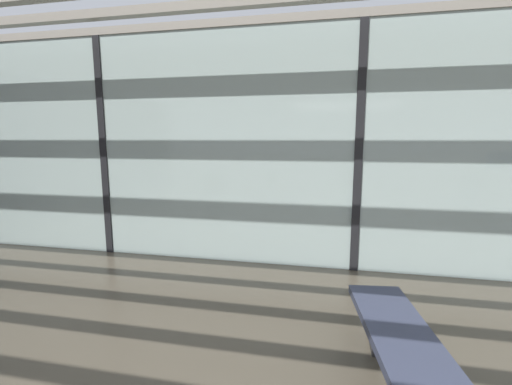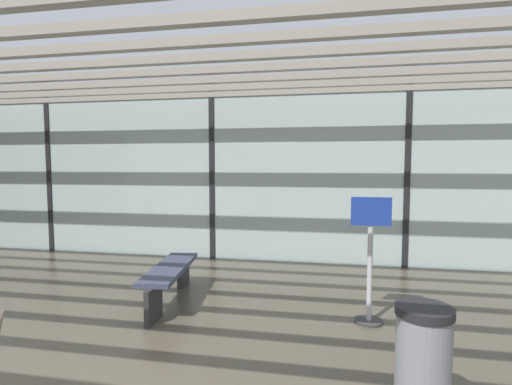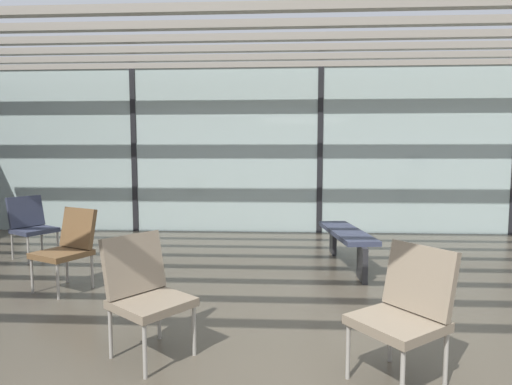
{
  "view_description": "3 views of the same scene",
  "coord_description": "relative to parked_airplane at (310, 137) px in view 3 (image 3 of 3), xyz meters",
  "views": [
    {
      "loc": [
        -0.35,
        0.76,
        1.67
      ],
      "look_at": [
        -1.58,
        6.61,
        0.74
      ],
      "focal_mm": 24.24,
      "sensor_mm": 36.0,
      "label": 1
    },
    {
      "loc": [
        2.15,
        -1.76,
        1.81
      ],
      "look_at": [
        0.99,
        4.44,
        1.34
      ],
      "focal_mm": 26.71,
      "sensor_mm": 36.0,
      "label": 2
    },
    {
      "loc": [
        -0.76,
        -2.61,
        1.46
      ],
      "look_at": [
        -1.18,
        5.16,
        0.75
      ],
      "focal_mm": 29.21,
      "sensor_mm": 36.0,
      "label": 3
    }
  ],
  "objects": [
    {
      "name": "window_mullion_0",
      "position": [
        -3.76,
        -5.92,
        -0.52
      ],
      "size": [
        0.1,
        0.12,
        3.05
      ],
      "primitive_type": "cube",
      "color": "black",
      "rests_on": "ground"
    },
    {
      "name": "parked_airplane",
      "position": [
        0.0,
        0.0,
        0.0
      ],
      "size": [
        11.78,
        4.1,
        4.1
      ],
      "color": "silver",
      "rests_on": "ground"
    },
    {
      "name": "window_mullion_1",
      "position": [
        -0.26,
        -5.92,
        -0.52
      ],
      "size": [
        0.1,
        0.12,
        3.05
      ],
      "primitive_type": "cube",
      "color": "black",
      "rests_on": "ground"
    },
    {
      "name": "lounge_chair_4",
      "position": [
        -4.52,
        -8.1,
        -1.56
      ],
      "size": [
        0.7,
        0.68,
        0.87
      ],
      "rotation": [
        0.0,
        0.0,
        1.04
      ],
      "color": "#33384C",
      "rests_on": "ground"
    },
    {
      "name": "waiting_bench",
      "position": [
        -0.13,
        -8.27,
        -1.69
      ],
      "size": [
        0.58,
        1.69,
        0.47
      ],
      "rotation": [
        0.0,
        0.0,
        1.69
      ],
      "color": "#33384C",
      "rests_on": "ground"
    },
    {
      "name": "lounge_chair_2",
      "position": [
        -1.99,
        -10.83,
        -1.56
      ],
      "size": [
        0.71,
        0.7,
        0.87
      ],
      "rotation": [
        0.0,
        0.0,
        0.91
      ],
      "color": "#7F705B",
      "rests_on": "ground"
    },
    {
      "name": "ground_plane",
      "position": [
        -0.26,
        -11.12,
        -2.05
      ],
      "size": [
        60.0,
        60.0,
        0.0
      ],
      "primitive_type": "plane",
      "color": "#4C4438"
    },
    {
      "name": "lounge_chair_3",
      "position": [
        -0.2,
        -11.1,
        -1.56
      ],
      "size": [
        0.71,
        0.7,
        0.87
      ],
      "rotation": [
        0.0,
        0.0,
        5.35
      ],
      "color": "#7F705B",
      "rests_on": "ground"
    },
    {
      "name": "lounge_chair_0",
      "position": [
        -3.3,
        -9.4,
        -1.56
      ],
      "size": [
        0.66,
        0.68,
        0.87
      ],
      "rotation": [
        0.0,
        0.0,
        5.84
      ],
      "color": "brown",
      "rests_on": "ground"
    },
    {
      "name": "glass_curtain_wall",
      "position": [
        -0.26,
        -5.92,
        -0.52
      ],
      "size": [
        14.0,
        0.08,
        3.05
      ],
      "primitive_type": "cube",
      "color": "#A3B7B2",
      "rests_on": "ground"
    }
  ]
}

